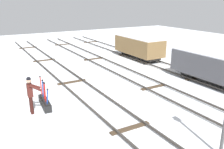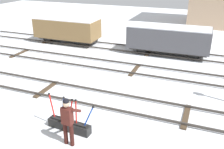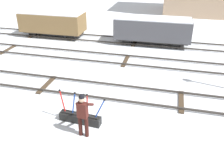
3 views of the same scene
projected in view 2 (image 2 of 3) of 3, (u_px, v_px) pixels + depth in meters
ground_plane at (109, 102)px, 11.78m from camera, size 60.00×60.00×0.00m
track_main_line at (109, 100)px, 11.74m from camera, size 44.00×1.94×0.18m
track_siding_near at (135, 69)px, 15.32m from camera, size 44.00×1.94×0.18m
track_siding_far at (150, 51)px, 18.59m from camera, size 44.00×1.94×0.18m
switch_lever_frame at (69, 124)px, 9.69m from camera, size 2.06×0.48×1.45m
rail_worker at (68, 119)px, 8.59m from camera, size 0.57×0.70×1.87m
freight_car_near_switch at (67, 29)px, 20.49m from camera, size 5.27×2.09×2.04m
freight_car_far_end at (169, 38)px, 17.71m from camera, size 5.71×2.15×2.05m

